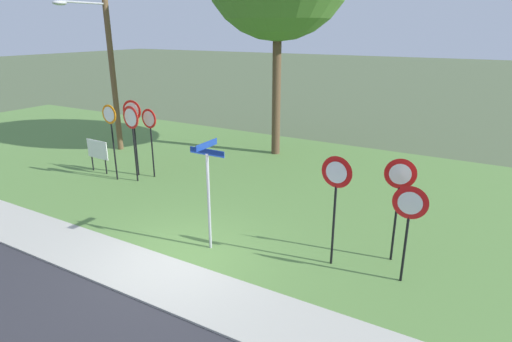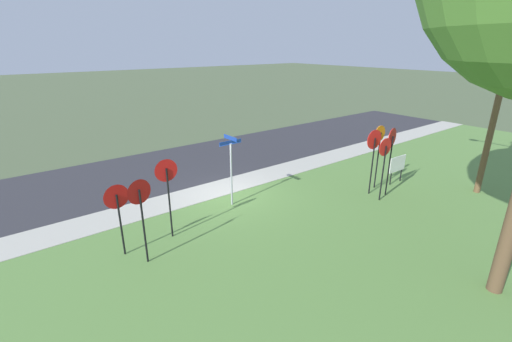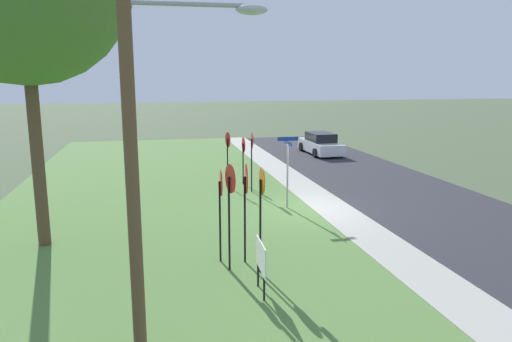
# 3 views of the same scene
# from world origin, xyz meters

# --- Properties ---
(ground_plane) EXTENTS (160.00, 160.00, 0.00)m
(ground_plane) POSITION_xyz_m (0.00, 0.00, 0.00)
(ground_plane) COLOR #4C5B3D
(road_asphalt) EXTENTS (44.00, 6.40, 0.01)m
(road_asphalt) POSITION_xyz_m (0.00, -4.80, 0.01)
(road_asphalt) COLOR #2D2D33
(road_asphalt) RESTS_ON ground_plane
(sidewalk_strip) EXTENTS (44.00, 1.60, 0.06)m
(sidewalk_strip) POSITION_xyz_m (0.00, -0.80, 0.03)
(sidewalk_strip) COLOR #ADAA9E
(sidewalk_strip) RESTS_ON ground_plane
(grass_median) EXTENTS (44.00, 12.00, 0.04)m
(grass_median) POSITION_xyz_m (0.00, 6.00, 0.02)
(grass_median) COLOR #567F3D
(grass_median) RESTS_ON ground_plane
(stop_sign_near_left) EXTENTS (0.67, 0.10, 2.74)m
(stop_sign_near_left) POSITION_xyz_m (-5.53, 3.24, 2.01)
(stop_sign_near_left) COLOR black
(stop_sign_near_left) RESTS_ON grass_median
(stop_sign_near_right) EXTENTS (0.79, 0.13, 2.72)m
(stop_sign_near_right) POSITION_xyz_m (-4.77, 3.49, 2.04)
(stop_sign_near_right) COLOR black
(stop_sign_near_right) RESTS_ON grass_median
(stop_sign_far_left) EXTENTS (0.74, 0.15, 2.81)m
(stop_sign_far_left) POSITION_xyz_m (-5.21, 3.99, 2.10)
(stop_sign_far_left) COLOR black
(stop_sign_far_left) RESTS_ON grass_median
(stop_sign_far_center) EXTENTS (0.69, 0.11, 2.54)m
(stop_sign_far_center) POSITION_xyz_m (-4.56, 4.13, 1.88)
(stop_sign_far_center) COLOR black
(stop_sign_far_center) RESTS_ON grass_median
(yield_sign_near_left) EXTENTS (0.72, 0.12, 2.63)m
(yield_sign_near_left) POSITION_xyz_m (3.24, 1.64, 2.00)
(yield_sign_near_left) COLOR black
(yield_sign_near_left) RESTS_ON grass_median
(yield_sign_near_right) EXTENTS (0.70, 0.16, 2.52)m
(yield_sign_near_right) POSITION_xyz_m (4.41, 2.52, 1.92)
(yield_sign_near_right) COLOR black
(yield_sign_near_right) RESTS_ON grass_median
(yield_sign_far_left) EXTENTS (0.72, 0.11, 2.21)m
(yield_sign_far_left) POSITION_xyz_m (4.80, 1.72, 1.68)
(yield_sign_far_left) COLOR black
(yield_sign_far_left) RESTS_ON grass_median
(street_name_post) EXTENTS (0.96, 0.82, 2.74)m
(street_name_post) POSITION_xyz_m (0.35, 0.87, 1.69)
(street_name_post) COLOR #9EA0A8
(street_name_post) RESTS_ON grass_median
(utility_pole) EXTENTS (2.10, 2.53, 8.56)m
(utility_pole) POSITION_xyz_m (-8.52, 6.06, 4.67)
(utility_pole) COLOR brown
(utility_pole) RESTS_ON grass_median
(notice_board) EXTENTS (1.10, 0.08, 1.25)m
(notice_board) POSITION_xyz_m (-6.74, 3.52, 0.87)
(notice_board) COLOR black
(notice_board) RESTS_ON grass_median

